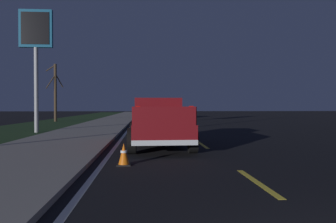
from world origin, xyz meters
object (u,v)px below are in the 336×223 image
traffic_cone_near (124,154)px  sedan_black (149,112)px  pickup_truck (158,122)px  bare_tree_far (55,91)px  gas_price_sign (36,40)px  sedan_tan (177,112)px

traffic_cone_near → sedan_black: bearing=-1.8°
pickup_truck → sedan_black: (26.91, 0.08, -0.13)m
pickup_truck → bare_tree_far: 22.76m
sedan_black → bare_tree_far: 11.76m
pickup_truck → sedan_black: pickup_truck is taller
bare_tree_far → traffic_cone_near: bare_tree_far is taller
pickup_truck → gas_price_sign: bearing=46.0°
gas_price_sign → bare_tree_far: gas_price_sign is taller
pickup_truck → sedan_black: 26.91m
gas_price_sign → traffic_cone_near: 13.33m
pickup_truck → bare_tree_far: bare_tree_far is taller
sedan_black → sedan_tan: (3.60, -3.79, 0.00)m
pickup_truck → sedan_black: bearing=0.2°
sedan_tan → traffic_cone_near: bearing=172.1°
pickup_truck → sedan_tan: pickup_truck is taller
bare_tree_far → traffic_cone_near: (-24.64, -8.60, -2.77)m
sedan_tan → traffic_cone_near: size_ratio=7.59×
sedan_black → traffic_cone_near: sedan_black is taller
sedan_black → bare_tree_far: (-6.42, 9.59, 2.27)m
sedan_tan → bare_tree_far: (-10.02, 13.38, 2.27)m
gas_price_sign → traffic_cone_near: bearing=-151.6°
gas_price_sign → bare_tree_far: bearing=11.3°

